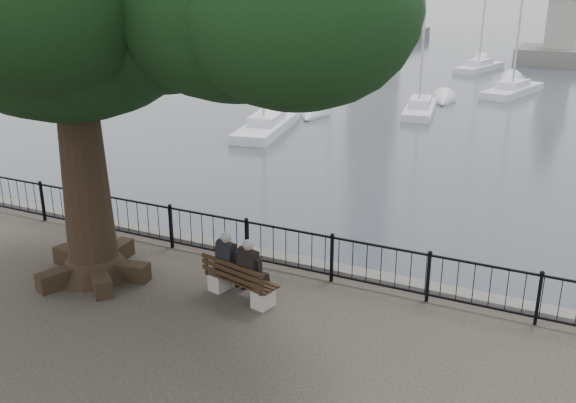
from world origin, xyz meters
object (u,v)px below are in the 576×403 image
Objects in this scene: lion_monument at (561,34)px; person_right at (253,272)px; bench at (240,285)px; person_left at (231,264)px.

person_right is at bearing -92.40° from lion_monument.
person_left reaches higher than bench.
person_left and person_right have the same top height.
lion_monument is at bearing 87.60° from person_right.
person_left is (-0.27, 0.15, 0.32)m from bench.
person_right is 0.14× the size of lion_monument.
person_left is 0.14× the size of lion_monument.
lion_monument is at bearing 86.94° from person_left.
person_left is at bearing 167.28° from person_right.
bench is at bearing -30.00° from person_left.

